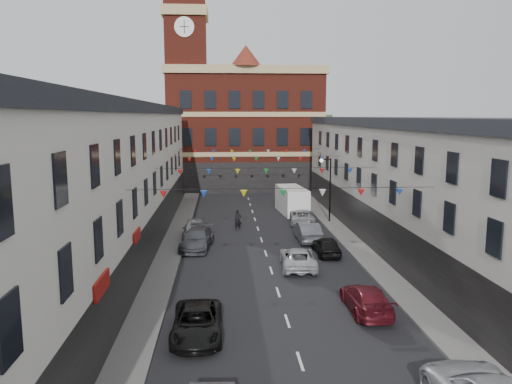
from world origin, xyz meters
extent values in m
plane|color=black|center=(0.00, 0.00, 0.00)|extent=(160.00, 160.00, 0.00)
cube|color=#605E5B|center=(-6.90, 2.00, 0.07)|extent=(1.80, 64.00, 0.15)
cube|color=#605E5B|center=(6.90, 2.00, 0.07)|extent=(1.80, 64.00, 0.15)
cube|color=silver|center=(-11.80, 1.00, 5.00)|extent=(8.00, 56.00, 10.00)
cube|color=black|center=(-11.80, 1.00, 10.35)|extent=(8.40, 56.00, 0.70)
cube|color=black|center=(-7.75, 1.00, 1.60)|extent=(0.12, 56.00, 3.20)
cube|color=beige|center=(11.80, 1.00, 4.50)|extent=(8.00, 56.00, 9.00)
cube|color=black|center=(11.80, 1.00, 9.35)|extent=(8.40, 56.00, 0.70)
cube|color=black|center=(7.75, 1.00, 1.60)|extent=(0.12, 56.00, 3.20)
cube|color=maroon|center=(0.00, 38.00, 7.50)|extent=(20.00, 12.00, 15.00)
cube|color=tan|center=(0.00, 38.00, 15.50)|extent=(20.60, 12.60, 1.00)
cone|color=maroon|center=(0.00, 33.00, 17.20)|extent=(4.00, 4.00, 2.60)
cube|color=maroon|center=(-7.50, 35.00, 12.00)|extent=(5.00, 5.00, 24.00)
cube|color=tan|center=(-7.50, 35.00, 22.50)|extent=(5.60, 5.60, 1.20)
cylinder|color=white|center=(-7.50, 32.45, 20.50)|extent=(2.40, 0.12, 2.40)
cube|color=#2E4E24|center=(-4.00, 62.00, 5.00)|extent=(40.00, 14.00, 10.00)
cylinder|color=black|center=(6.80, 14.00, 3.00)|extent=(0.14, 0.14, 6.00)
cylinder|color=black|center=(6.40, 14.00, 5.90)|extent=(0.90, 0.10, 0.10)
sphere|color=beige|center=(5.95, 14.00, 5.80)|extent=(0.36, 0.36, 0.36)
imported|color=black|center=(-4.26, -9.41, 0.67)|extent=(2.22, 4.80, 1.33)
imported|color=#45474E|center=(-5.01, 5.70, 0.74)|extent=(2.67, 5.32, 1.48)
imported|color=gray|center=(-5.34, 8.80, 0.79)|extent=(1.87, 4.63, 1.58)
imported|color=maroon|center=(4.12, -7.11, 0.68)|extent=(1.90, 4.66, 1.35)
imported|color=black|center=(4.29, 3.33, 0.67)|extent=(1.58, 3.91, 1.33)
imported|color=#505158|center=(3.60, 7.44, 0.77)|extent=(1.70, 4.70, 1.54)
imported|color=#989A9C|center=(4.22, 13.85, 0.66)|extent=(2.74, 4.99, 1.33)
imported|color=silver|center=(1.80, 0.46, 0.66)|extent=(2.48, 4.89, 1.32)
cube|color=white|center=(3.97, 19.00, 1.31)|extent=(2.85, 6.11, 2.61)
imported|color=black|center=(-1.77, 11.47, 0.90)|extent=(0.77, 0.65, 1.80)
camera|label=1|loc=(-3.06, -30.73, 9.83)|focal=35.00mm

